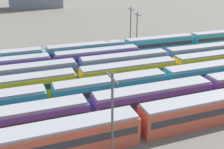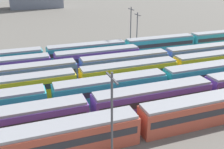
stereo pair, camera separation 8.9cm
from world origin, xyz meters
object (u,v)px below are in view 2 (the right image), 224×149
(train_track_2, at_px, (50,98))
(train_track_6, at_px, (125,48))
(catenary_pole_1, at_px, (137,30))
(train_track_1, at_px, (207,89))
(train_track_5, at_px, (2,68))
(train_track_3, at_px, (129,73))
(catenary_pole_2, at_px, (112,114))
(train_track_4, at_px, (78,69))
(catenary_pole_3, at_px, (131,27))
(train_track_0, at_px, (138,123))

(train_track_2, relative_size, train_track_6, 0.66)
(catenary_pole_1, bearing_deg, train_track_1, -92.80)
(train_track_1, xyz_separation_m, catenary_pole_1, (1.42, 29.04, 3.43))
(train_track_5, bearing_deg, train_track_3, -25.63)
(train_track_1, distance_m, catenary_pole_2, 20.67)
(train_track_3, relative_size, train_track_4, 1.25)
(train_track_6, distance_m, catenary_pole_3, 5.81)
(train_track_1, height_order, catenary_pole_3, catenary_pole_3)
(train_track_4, bearing_deg, catenary_pole_1, 36.32)
(train_track_5, distance_m, catenary_pole_2, 31.29)
(train_track_1, distance_m, train_track_6, 26.17)
(train_track_1, distance_m, train_track_2, 24.06)
(train_track_3, distance_m, train_track_5, 24.04)
(train_track_1, relative_size, train_track_2, 1.51)
(train_track_0, distance_m, train_track_2, 13.88)
(train_track_5, xyz_separation_m, catenary_pole_1, (31.79, 8.24, 3.43))
(train_track_3, height_order, catenary_pole_1, catenary_pole_1)
(train_track_4, bearing_deg, train_track_2, -122.51)
(train_track_4, distance_m, catenary_pole_1, 22.94)
(train_track_4, relative_size, catenary_pole_2, 7.41)
(train_track_2, bearing_deg, catenary_pole_1, 43.74)
(train_track_0, xyz_separation_m, catenary_pole_2, (-4.40, -2.79, 3.69))
(train_track_3, distance_m, train_track_4, 9.68)
(train_track_3, bearing_deg, train_track_0, -109.73)
(train_track_0, bearing_deg, catenary_pole_3, 67.83)
(train_track_4, xyz_separation_m, catenary_pole_2, (-1.84, -23.59, 3.69))
(train_track_5, relative_size, catenary_pole_2, 5.53)
(train_track_0, distance_m, train_track_6, 33.19)
(train_track_2, height_order, catenary_pole_2, catenary_pole_2)
(catenary_pole_3, bearing_deg, train_track_5, -164.57)
(catenary_pole_1, bearing_deg, train_track_3, -118.49)
(catenary_pole_1, relative_size, catenary_pole_2, 0.95)
(train_track_6, bearing_deg, train_track_3, -110.20)
(train_track_4, distance_m, catenary_pole_2, 23.95)
(train_track_4, xyz_separation_m, catenary_pole_1, (18.28, 13.44, 3.43))
(train_track_5, relative_size, train_track_6, 0.50)
(train_track_3, xyz_separation_m, train_track_6, (5.74, 15.60, 0.00))
(train_track_3, xyz_separation_m, catenary_pole_3, (8.38, 18.70, 4.15))
(train_track_3, distance_m, catenary_pole_3, 20.90)
(catenary_pole_2, bearing_deg, train_track_0, 32.39)
(train_track_0, distance_m, catenary_pole_1, 37.83)
(catenary_pole_1, xyz_separation_m, catenary_pole_2, (-20.12, -37.03, 0.26))
(catenary_pole_1, bearing_deg, catenary_pole_2, -118.51)
(catenary_pole_1, bearing_deg, train_track_2, -136.26)
(train_track_4, relative_size, catenary_pole_1, 7.79)
(train_track_1, distance_m, train_track_5, 36.81)
(train_track_5, distance_m, catenary_pole_3, 31.45)
(train_track_6, bearing_deg, train_track_4, -143.20)
(train_track_4, xyz_separation_m, train_track_6, (13.90, 10.40, 0.00))
(train_track_0, distance_m, catenary_pole_3, 37.27)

